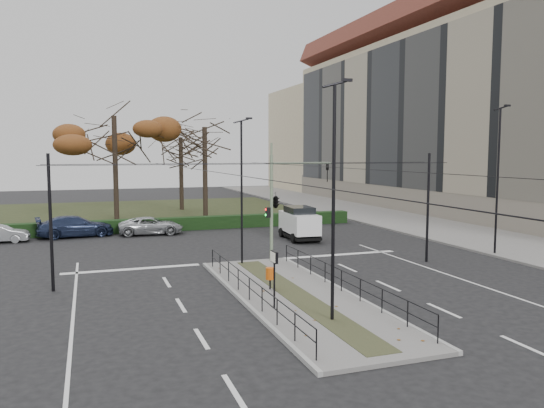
{
  "coord_description": "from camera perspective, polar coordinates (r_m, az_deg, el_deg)",
  "views": [
    {
      "loc": [
        -8.02,
        -22.53,
        6.01
      ],
      "look_at": [
        1.91,
        6.0,
        3.1
      ],
      "focal_mm": 35.0,
      "sensor_mm": 36.0,
      "label": 1
    }
  ],
  "objects": [
    {
      "name": "streetlamp_median_near",
      "position": [
        18.43,
        6.68,
        0.49
      ],
      "size": [
        0.7,
        0.14,
        8.4
      ],
      "color": "black",
      "rests_on": "median_island"
    },
    {
      "name": "sidewalk_east",
      "position": [
        51.91,
        11.03,
        -1.16
      ],
      "size": [
        8.0,
        90.0,
        0.14
      ],
      "primitive_type": "cube",
      "color": "#615F5D",
      "rests_on": "ground"
    },
    {
      "name": "rust_tree",
      "position": [
        49.14,
        -16.64,
        9.07
      ],
      "size": [
        9.72,
        9.72,
        12.05
      ],
      "color": "black",
      "rests_on": "park"
    },
    {
      "name": "litter_bin",
      "position": [
        23.03,
        -0.21,
        -7.53
      ],
      "size": [
        0.37,
        0.37,
        0.95
      ],
      "color": "black",
      "rests_on": "median_island"
    },
    {
      "name": "bare_tree_center",
      "position": [
        56.09,
        -9.79,
        6.52
      ],
      "size": [
        6.11,
        6.11,
        10.01
      ],
      "color": "black",
      "rests_on": "park"
    },
    {
      "name": "catenary",
      "position": [
        25.57,
        -0.81,
        -0.3
      ],
      "size": [
        20.0,
        34.0,
        6.0
      ],
      "color": "black",
      "rests_on": "ground"
    },
    {
      "name": "info_panel",
      "position": [
        20.02,
        0.24,
        -6.43
      ],
      "size": [
        0.13,
        0.57,
        2.2
      ],
      "color": "black",
      "rests_on": "median_island"
    },
    {
      "name": "hedge",
      "position": [
        41.54,
        -16.25,
        -2.33
      ],
      "size": [
        38.0,
        1.0,
        1.0
      ],
      "primitive_type": "cube",
      "color": "black",
      "rests_on": "ground"
    },
    {
      "name": "median_island",
      "position": [
        22.38,
        2.58,
        -9.89
      ],
      "size": [
        4.4,
        15.0,
        0.14
      ],
      "primitive_type": "cube",
      "color": "#615F5D",
      "rests_on": "ground"
    },
    {
      "name": "white_van",
      "position": [
        36.94,
        2.95,
        -1.97
      ],
      "size": [
        2.16,
        4.34,
        2.3
      ],
      "color": "white",
      "rests_on": "ground"
    },
    {
      "name": "parked_car_second",
      "position": [
        40.07,
        -27.23,
        -2.87
      ],
      "size": [
        3.72,
        1.5,
        1.2
      ],
      "primitive_type": "imported",
      "rotation": [
        0.0,
        0.0,
        1.51
      ],
      "color": "#A4A7AB",
      "rests_on": "ground"
    },
    {
      "name": "park",
      "position": [
        54.89,
        -16.97,
        -0.96
      ],
      "size": [
        38.0,
        26.0,
        0.1
      ],
      "primitive_type": "cube",
      "color": "black",
      "rests_on": "ground"
    },
    {
      "name": "traffic_light",
      "position": [
        28.83,
        0.57,
        0.49
      ],
      "size": [
        3.97,
        2.19,
        5.75
      ],
      "color": "gray",
      "rests_on": "median_island"
    },
    {
      "name": "streetlamp_median_far",
      "position": [
        27.94,
        -3.25,
        1.51
      ],
      "size": [
        0.65,
        0.13,
        7.73
      ],
      "color": "black",
      "rests_on": "median_island"
    },
    {
      "name": "ground",
      "position": [
        24.66,
        0.4,
        -8.6
      ],
      "size": [
        140.0,
        140.0,
        0.0
      ],
      "primitive_type": "plane",
      "color": "black",
      "rests_on": "ground"
    },
    {
      "name": "apartment_block",
      "position": [
        58.96,
        18.76,
        9.49
      ],
      "size": [
        13.09,
        52.1,
        21.64
      ],
      "color": "tan",
      "rests_on": "ground"
    },
    {
      "name": "parked_car_fourth",
      "position": [
        40.22,
        -12.88,
        -2.29
      ],
      "size": [
        4.82,
        2.5,
        1.3
      ],
      "primitive_type": "imported",
      "rotation": [
        0.0,
        0.0,
        1.49
      ],
      "color": "#A4A7AB",
      "rests_on": "ground"
    },
    {
      "name": "bare_tree_near",
      "position": [
        47.93,
        -7.26,
        7.49
      ],
      "size": [
        6.34,
        6.34,
        10.91
      ],
      "color": "black",
      "rests_on": "park"
    },
    {
      "name": "streetlamp_sidewalk",
      "position": [
        33.51,
        23.13,
        2.55
      ],
      "size": [
        0.72,
        0.15,
        8.65
      ],
      "color": "black",
      "rests_on": "sidewalk_east"
    },
    {
      "name": "parked_car_third",
      "position": [
        40.59,
        -20.4,
        -2.26
      ],
      "size": [
        5.48,
        2.74,
        1.53
      ],
      "primitive_type": "imported",
      "rotation": [
        0.0,
        0.0,
        1.69
      ],
      "color": "#1D2644",
      "rests_on": "ground"
    },
    {
      "name": "median_railing",
      "position": [
        22.06,
        2.69,
        -7.69
      ],
      "size": [
        4.14,
        13.24,
        0.92
      ],
      "color": "black",
      "rests_on": "median_island"
    }
  ]
}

